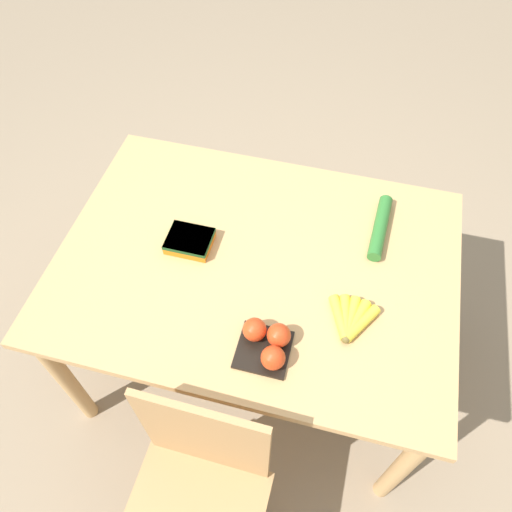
% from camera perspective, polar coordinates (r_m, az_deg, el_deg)
% --- Properties ---
extents(ground_plane, '(12.00, 12.00, 0.00)m').
position_cam_1_polar(ground_plane, '(2.36, -0.00, -11.10)').
color(ground_plane, gray).
extents(dining_table, '(1.37, 1.00, 0.74)m').
position_cam_1_polar(dining_table, '(1.78, -0.00, -2.26)').
color(dining_table, tan).
rests_on(dining_table, ground_plane).
extents(chair, '(0.42, 0.41, 0.90)m').
position_cam_1_polar(chair, '(1.71, -6.61, -25.60)').
color(chair, tan).
rests_on(chair, ground_plane).
extents(banana_bunch, '(0.17, 0.17, 0.03)m').
position_cam_1_polar(banana_bunch, '(1.60, 10.75, -7.18)').
color(banana_bunch, brown).
rests_on(banana_bunch, dining_table).
extents(tomato_pack, '(0.16, 0.16, 0.08)m').
position_cam_1_polar(tomato_pack, '(1.51, 1.35, -9.83)').
color(tomato_pack, black).
rests_on(tomato_pack, dining_table).
extents(carrot_bag, '(0.15, 0.13, 0.04)m').
position_cam_1_polar(carrot_bag, '(1.75, -7.60, 1.77)').
color(carrot_bag, orange).
rests_on(carrot_bag, dining_table).
extents(cucumber_near, '(0.06, 0.28, 0.05)m').
position_cam_1_polar(cucumber_near, '(1.82, 14.01, 3.21)').
color(cucumber_near, '#2D702D').
rests_on(cucumber_near, dining_table).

